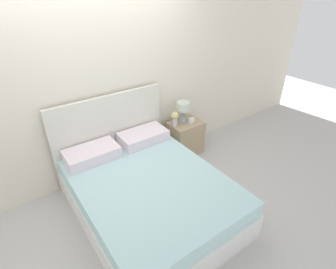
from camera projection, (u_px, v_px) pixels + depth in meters
name	position (u px, v px, depth m)	size (l,w,h in m)	color
ground_plane	(115.00, 170.00, 3.76)	(12.00, 12.00, 0.00)	#BCB7B2
wall_back	(101.00, 82.00, 3.15)	(8.00, 0.06, 2.60)	silver
bed	(146.00, 190.00, 3.00)	(1.51, 1.93, 1.15)	white
nightstand	(185.00, 137.00, 4.04)	(0.49, 0.39, 0.52)	tan
table_lamp	(183.00, 109.00, 3.84)	(0.20, 0.20, 0.32)	#A8B2BC
flower_vase	(175.00, 117.00, 3.76)	(0.11, 0.11, 0.22)	silver
alarm_clock	(192.00, 120.00, 3.89)	(0.09, 0.05, 0.08)	white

